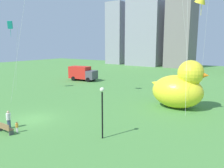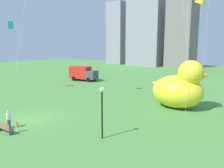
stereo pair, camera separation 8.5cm
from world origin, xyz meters
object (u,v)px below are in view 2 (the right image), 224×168
object	(u,v)px
kite_teal	(11,25)
giant_inflatable_duck	(180,88)
lamppost	(102,103)
box_truck	(83,74)
park_bench	(5,128)
person_child	(17,126)
person_adult	(9,119)

from	to	relation	value
kite_teal	giant_inflatable_duck	bearing A→B (deg)	12.53
giant_inflatable_duck	kite_teal	xyz separation A→B (m)	(-23.87, -5.31, 7.66)
lamppost	box_truck	distance (m)	28.88
box_truck	park_bench	bearing A→B (deg)	-62.15
lamppost	kite_teal	world-z (taller)	kite_teal
person_child	giant_inflatable_duck	distance (m)	17.40
lamppost	box_truck	world-z (taller)	lamppost
person_adult	kite_teal	bearing A→B (deg)	145.33
giant_inflatable_duck	kite_teal	bearing A→B (deg)	-167.47
lamppost	kite_teal	xyz separation A→B (m)	(-21.63, 6.54, 7.21)
person_child	box_truck	size ratio (longest dim) A/B	0.16
person_adult	person_child	world-z (taller)	person_adult
person_adult	giant_inflatable_duck	world-z (taller)	giant_inflatable_duck
park_bench	person_adult	size ratio (longest dim) A/B	1.08
park_bench	box_truck	xyz separation A→B (m)	(-12.85, 24.33, 0.96)
park_bench	giant_inflatable_duck	distance (m)	18.34
person_child	giant_inflatable_duck	size ratio (longest dim) A/B	0.14
person_adult	giant_inflatable_duck	bearing A→B (deg)	55.03
giant_inflatable_duck	lamppost	size ratio (longest dim) A/B	1.65
lamppost	person_adult	bearing A→B (deg)	-160.45
giant_inflatable_duck	box_truck	xyz separation A→B (m)	(-22.40, 8.79, -0.93)
park_bench	lamppost	size ratio (longest dim) A/B	0.42
person_adult	kite_teal	xyz separation A→B (m)	(-13.58, 9.40, 9.15)
kite_teal	person_adult	bearing A→B (deg)	-34.67
park_bench	kite_teal	bearing A→B (deg)	144.44
box_truck	giant_inflatable_duck	bearing A→B (deg)	-21.42
box_truck	kite_teal	bearing A→B (deg)	-95.94
park_bench	person_adult	distance (m)	1.19
person_adult	box_truck	distance (m)	26.44
park_bench	box_truck	bearing A→B (deg)	117.85
giant_inflatable_duck	person_adult	bearing A→B (deg)	-124.97
lamppost	box_truck	size ratio (longest dim) A/B	0.69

